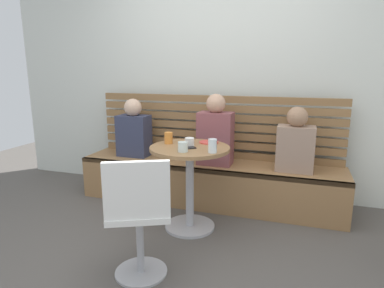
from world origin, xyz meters
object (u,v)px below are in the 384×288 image
at_px(cafe_table, 190,172).
at_px(person_child_left, 134,131).
at_px(person_child_middle, 296,143).
at_px(plate_small, 209,142).
at_px(cup_water_clear, 212,146).
at_px(cup_ceramic_white, 189,142).
at_px(person_adult, 215,133).
at_px(cup_glass_short, 183,147).
at_px(cup_tumbler_orange, 169,138).
at_px(white_chair, 139,215).
at_px(phone_on_table, 187,148).
at_px(booth_bench, 208,182).

height_order(cafe_table, person_child_left, person_child_left).
xyz_separation_m(person_child_middle, plate_small, (-0.73, -0.39, 0.04)).
distance_m(person_child_middle, plate_small, 0.83).
bearing_deg(cup_water_clear, cup_ceramic_white, 145.47).
distance_m(cup_water_clear, plate_small, 0.36).
relative_size(person_adult, cup_water_clear, 6.42).
relative_size(cup_glass_short, plate_small, 0.47).
distance_m(cup_ceramic_white, cup_tumbler_orange, 0.21).
bearing_deg(person_child_left, cup_ceramic_white, -34.88).
xyz_separation_m(white_chair, person_child_left, (-0.78, 1.42, 0.25)).
xyz_separation_m(person_child_left, phone_on_table, (0.85, -0.69, 0.03)).
height_order(booth_bench, cup_water_clear, cup_water_clear).
relative_size(cup_water_clear, phone_on_table, 0.79).
distance_m(booth_bench, cup_tumbler_orange, 0.81).
xyz_separation_m(person_child_left, cup_ceramic_white, (0.84, -0.59, 0.06)).
bearing_deg(cup_ceramic_white, plate_small, 53.10).
xyz_separation_m(cup_glass_short, cup_tumbler_orange, (-0.22, 0.24, 0.01)).
height_order(person_child_left, cup_glass_short, person_child_left).
bearing_deg(cup_glass_short, plate_small, 74.03).
bearing_deg(booth_bench, white_chair, -93.12).
xyz_separation_m(cup_water_clear, plate_small, (-0.12, 0.34, -0.05)).
relative_size(cafe_table, cup_tumbler_orange, 7.40).
bearing_deg(cup_tumbler_orange, booth_bench, 68.12).
height_order(booth_bench, plate_small, plate_small).
distance_m(person_adult, phone_on_table, 0.64).
xyz_separation_m(person_adult, plate_small, (0.03, -0.37, -0.01)).
bearing_deg(phone_on_table, cup_glass_short, 145.90).
relative_size(white_chair, phone_on_table, 6.07).
distance_m(cafe_table, cup_ceramic_white, 0.26).
height_order(cup_tumbler_orange, plate_small, cup_tumbler_orange).
bearing_deg(cup_glass_short, person_child_left, 137.09).
distance_m(white_chair, phone_on_table, 0.79).
bearing_deg(phone_on_table, plate_small, -62.55).
xyz_separation_m(cup_ceramic_white, phone_on_table, (0.01, -0.10, -0.03)).
height_order(booth_bench, phone_on_table, phone_on_table).
height_order(cup_tumbler_orange, phone_on_table, cup_tumbler_orange).
distance_m(white_chair, person_adult, 1.42).
height_order(white_chair, phone_on_table, white_chair).
xyz_separation_m(white_chair, plate_small, (0.19, 1.00, 0.28)).
bearing_deg(cup_glass_short, phone_on_table, 94.45).
distance_m(cafe_table, cup_glass_short, 0.32).
bearing_deg(booth_bench, cup_glass_short, -89.63).
distance_m(person_child_middle, cup_water_clear, 0.95).
bearing_deg(cafe_table, cup_tumbler_orange, 164.81).
bearing_deg(cup_ceramic_white, cup_water_clear, -34.53).
xyz_separation_m(booth_bench, cup_water_clear, (0.23, -0.74, 0.57)).
relative_size(cup_ceramic_white, plate_small, 0.47).
bearing_deg(cup_water_clear, cafe_table, 148.85).
distance_m(booth_bench, plate_small, 0.67).
distance_m(cup_water_clear, phone_on_table, 0.25).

